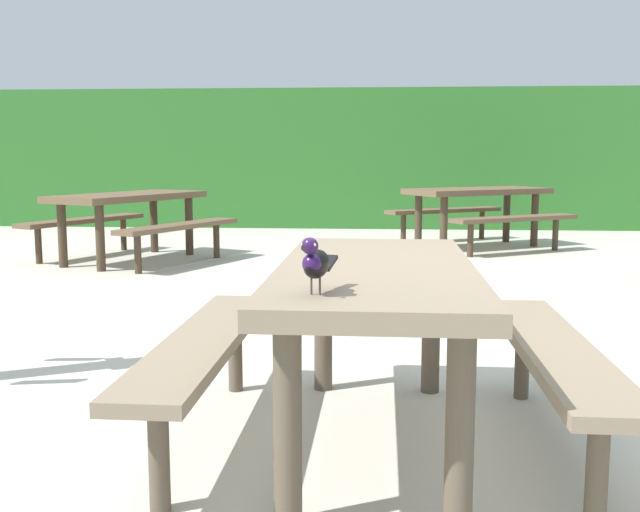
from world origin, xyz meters
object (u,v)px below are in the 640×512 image
at_px(picnic_table_foreground, 376,310).
at_px(picnic_table_far_centre, 129,210).
at_px(bird_grackle, 315,262).
at_px(picnic_table_mid_left, 477,203).

bearing_deg(picnic_table_foreground, picnic_table_far_centre, 118.02).
height_order(bird_grackle, picnic_table_far_centre, bird_grackle).
bearing_deg(bird_grackle, picnic_table_foreground, 74.08).
distance_m(picnic_table_foreground, picnic_table_far_centre, 5.75).
height_order(picnic_table_foreground, picnic_table_mid_left, same).
xyz_separation_m(bird_grackle, picnic_table_mid_left, (1.45, 7.26, -0.29)).
distance_m(bird_grackle, picnic_table_far_centre, 6.27).
bearing_deg(picnic_table_foreground, picnic_table_mid_left, 79.16).
xyz_separation_m(bird_grackle, picnic_table_far_centre, (-2.52, 5.74, -0.29)).
xyz_separation_m(picnic_table_mid_left, picnic_table_far_centre, (-3.97, -1.51, 0.00)).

